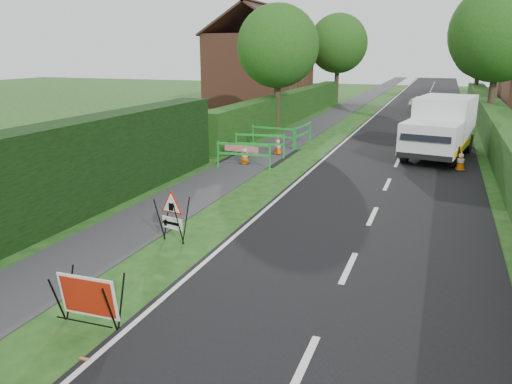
% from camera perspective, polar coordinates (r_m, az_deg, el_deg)
% --- Properties ---
extents(ground, '(120.00, 120.00, 0.00)m').
position_cam_1_polar(ground, '(10.18, -4.66, -8.87)').
color(ground, '#144212').
rests_on(ground, ground).
extents(road_surface, '(6.00, 90.00, 0.02)m').
position_cam_1_polar(road_surface, '(43.58, 18.66, 9.42)').
color(road_surface, black).
rests_on(road_surface, ground).
extents(footpath, '(2.00, 90.00, 0.02)m').
position_cam_1_polar(footpath, '(44.11, 11.42, 10.00)').
color(footpath, '#2D2D30').
rests_on(footpath, ground).
extents(hedge_west_near, '(1.10, 18.00, 2.50)m').
position_cam_1_polar(hedge_west_near, '(12.98, -25.18, -4.83)').
color(hedge_west_near, black).
rests_on(hedge_west_near, ground).
extents(hedge_west_far, '(1.00, 24.00, 1.80)m').
position_cam_1_polar(hedge_west_far, '(31.93, 3.96, 8.15)').
color(hedge_west_far, '#14380F').
rests_on(hedge_west_far, ground).
extents(hedge_east, '(1.20, 50.00, 1.50)m').
position_cam_1_polar(hedge_east, '(24.84, 26.01, 4.38)').
color(hedge_east, '#14380F').
rests_on(hedge_east, ground).
extents(house_west, '(7.50, 7.40, 7.88)m').
position_cam_1_polar(house_west, '(40.84, 0.43, 13.93)').
color(house_west, brown).
rests_on(house_west, ground).
extents(tree_nw, '(4.40, 4.40, 6.70)m').
position_cam_1_polar(tree_nw, '(27.71, 2.50, 16.30)').
color(tree_nw, '#2D2116').
rests_on(tree_nw, ground).
extents(tree_ne, '(5.20, 5.20, 7.79)m').
position_cam_1_polar(tree_ne, '(30.46, 26.08, 16.04)').
color(tree_ne, '#2D2116').
rests_on(tree_ne, ground).
extents(tree_fw, '(4.80, 4.80, 7.24)m').
position_cam_1_polar(tree_fw, '(43.21, 9.38, 16.39)').
color(tree_fw, '#2D2116').
rests_on(tree_fw, ground).
extents(tree_fe, '(4.20, 4.20, 6.33)m').
position_cam_1_polar(tree_fe, '(46.41, 24.25, 14.46)').
color(tree_fe, '#2D2116').
rests_on(tree_fe, ground).
extents(red_rect_sign, '(1.04, 0.64, 0.86)m').
position_cam_1_polar(red_rect_sign, '(8.46, -18.65, -11.37)').
color(red_rect_sign, black).
rests_on(red_rect_sign, ground).
extents(triangle_sign, '(0.84, 0.84, 1.04)m').
position_cam_1_polar(triangle_sign, '(11.46, -9.72, -2.29)').
color(triangle_sign, black).
rests_on(triangle_sign, ground).
extents(works_van, '(2.94, 5.57, 2.42)m').
position_cam_1_polar(works_van, '(21.97, 20.38, 7.09)').
color(works_van, silver).
rests_on(works_van, ground).
extents(traffic_cone_0, '(0.38, 0.38, 0.79)m').
position_cam_1_polar(traffic_cone_0, '(19.77, 22.35, 3.39)').
color(traffic_cone_0, black).
rests_on(traffic_cone_0, ground).
extents(traffic_cone_1, '(0.38, 0.38, 0.79)m').
position_cam_1_polar(traffic_cone_1, '(22.23, 21.82, 4.71)').
color(traffic_cone_1, black).
rests_on(traffic_cone_1, ground).
extents(traffic_cone_2, '(0.38, 0.38, 0.79)m').
position_cam_1_polar(traffic_cone_2, '(24.90, 23.20, 5.65)').
color(traffic_cone_2, black).
rests_on(traffic_cone_2, ground).
extents(traffic_cone_3, '(0.38, 0.38, 0.79)m').
position_cam_1_polar(traffic_cone_3, '(19.37, -1.32, 4.35)').
color(traffic_cone_3, black).
rests_on(traffic_cone_3, ground).
extents(traffic_cone_4, '(0.38, 0.38, 0.79)m').
position_cam_1_polar(traffic_cone_4, '(21.25, 2.49, 5.36)').
color(traffic_cone_4, black).
rests_on(traffic_cone_4, ground).
extents(ped_barrier_0, '(2.09, 0.56, 1.00)m').
position_cam_1_polar(ped_barrier_0, '(18.53, -1.44, 4.57)').
color(ped_barrier_0, green).
rests_on(ped_barrier_0, ground).
extents(ped_barrier_1, '(2.09, 0.68, 1.00)m').
position_cam_1_polar(ped_barrier_1, '(20.62, 0.44, 5.73)').
color(ped_barrier_1, green).
rests_on(ped_barrier_1, ground).
extents(ped_barrier_2, '(2.08, 0.53, 1.00)m').
position_cam_1_polar(ped_barrier_2, '(22.51, 1.96, 6.57)').
color(ped_barrier_2, green).
rests_on(ped_barrier_2, ground).
extents(ped_barrier_3, '(0.50, 2.08, 1.00)m').
position_cam_1_polar(ped_barrier_3, '(23.24, 5.39, 6.81)').
color(ped_barrier_3, green).
rests_on(ped_barrier_3, ground).
extents(redwhite_plank, '(1.50, 0.18, 0.25)m').
position_cam_1_polar(redwhite_plank, '(20.25, -1.69, 3.72)').
color(redwhite_plank, red).
rests_on(redwhite_plank, ground).
extents(litter_can, '(0.12, 0.07, 0.07)m').
position_cam_1_polar(litter_can, '(7.86, -19.03, -17.83)').
color(litter_can, '#BF7F4C').
rests_on(litter_can, ground).
extents(hatchback_car, '(2.92, 4.26, 1.35)m').
position_cam_1_polar(hatchback_car, '(36.32, 18.94, 9.34)').
color(hatchback_car, silver).
rests_on(hatchback_car, ground).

